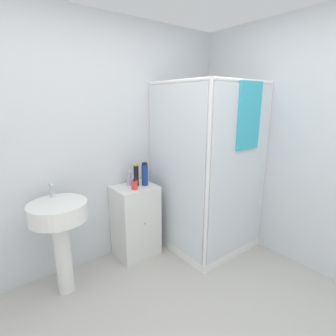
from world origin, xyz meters
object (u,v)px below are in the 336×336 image
at_px(shampoo_bottle_tall_black, 136,175).
at_px(shampoo_bottle_blue, 145,174).
at_px(soap_dispenser, 135,185).
at_px(lotion_bottle_white, 129,179).
at_px(sink, 60,224).

xyz_separation_m(shampoo_bottle_tall_black, shampoo_bottle_blue, (0.08, -0.05, 0.00)).
height_order(soap_dispenser, shampoo_bottle_blue, shampoo_bottle_blue).
xyz_separation_m(soap_dispenser, shampoo_bottle_tall_black, (0.08, 0.10, 0.07)).
relative_size(shampoo_bottle_blue, lotion_bottle_white, 1.48).
bearing_deg(soap_dispenser, lotion_bottle_white, 81.62).
bearing_deg(lotion_bottle_white, soap_dispenser, -98.38).
xyz_separation_m(sink, shampoo_bottle_tall_black, (0.86, 0.15, 0.25)).
bearing_deg(shampoo_bottle_blue, sink, -173.87).
distance_m(soap_dispenser, shampoo_bottle_tall_black, 0.15).
height_order(sink, shampoo_bottle_tall_black, shampoo_bottle_tall_black).
distance_m(soap_dispenser, shampoo_bottle_blue, 0.18).
height_order(shampoo_bottle_tall_black, shampoo_bottle_blue, shampoo_bottle_blue).
distance_m(shampoo_bottle_tall_black, lotion_bottle_white, 0.09).
bearing_deg(lotion_bottle_white, sink, -166.18).
distance_m(sink, shampoo_bottle_blue, 0.98).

